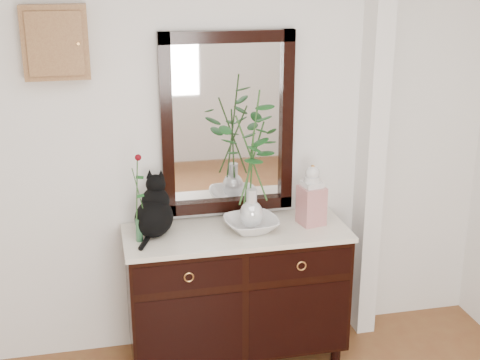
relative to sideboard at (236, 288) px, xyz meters
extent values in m
cube|color=white|center=(-0.10, 0.25, 0.88)|extent=(3.60, 0.04, 2.70)
cube|color=white|center=(0.90, 0.17, 0.88)|extent=(0.12, 0.20, 2.70)
cube|color=black|center=(0.00, 0.00, -0.01)|extent=(1.30, 0.50, 0.82)
cube|color=silver|center=(0.00, 0.00, 0.36)|extent=(1.33, 0.52, 0.03)
cube|color=black|center=(0.00, 0.24, 0.97)|extent=(0.80, 0.06, 1.10)
cube|color=white|center=(0.00, 0.25, 0.97)|extent=(0.66, 0.01, 0.96)
cube|color=brown|center=(-0.95, 0.21, 1.48)|extent=(0.35, 0.10, 0.40)
imported|color=silver|center=(0.09, -0.02, 0.41)|extent=(0.35, 0.35, 0.08)
camera|label=1|loc=(-0.77, -3.56, 1.92)|focal=50.00mm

